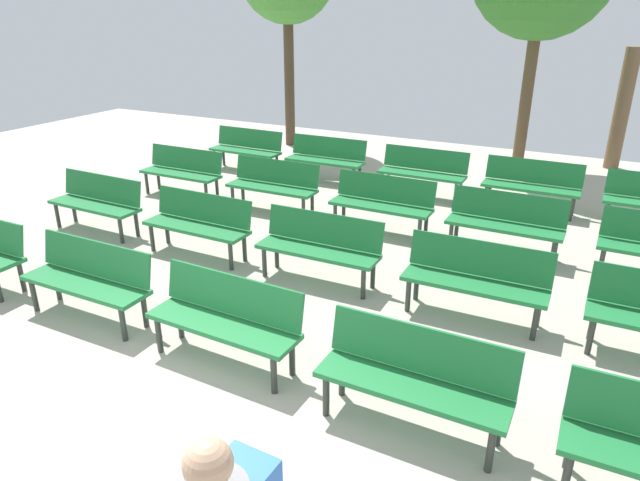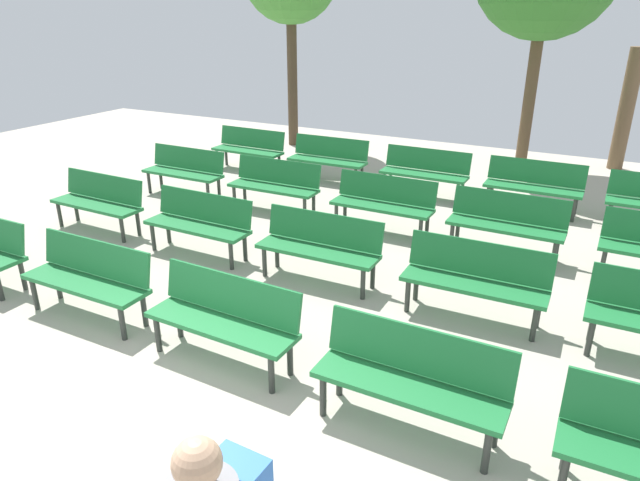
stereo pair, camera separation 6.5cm
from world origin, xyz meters
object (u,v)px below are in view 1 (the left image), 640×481
object	(u,v)px
bench_r3_c2	(423,170)
tree_2	(622,109)
bench_r2_c3	(506,220)
bench_r3_c3	(532,183)
bench_r1_c1	(199,221)
bench_r3_c1	(326,157)
bench_r0_c3	(415,375)
bench_r1_c0	(97,200)
bench_r3_c0	(247,147)
bench_r2_c0	(183,169)
bench_r0_c2	(226,315)
bench_r1_c3	(476,276)
bench_r2_c2	(382,201)
bench_r0_c1	(89,276)
bench_r2_c1	(274,183)
bench_r1_c2	(320,244)

from	to	relation	value
bench_r3_c2	tree_2	size ratio (longest dim) A/B	0.63
bench_r2_c3	bench_r3_c3	xyz separation A→B (m)	(0.06, 2.09, 0.00)
bench_r1_c1	bench_r3_c1	bearing A→B (deg)	91.14
bench_r3_c1	tree_2	bearing A→B (deg)	35.27
bench_r0_c3	bench_r1_c0	distance (m)	6.23
bench_r2_c3	bench_r3_c0	world-z (taller)	same
bench_r3_c3	bench_r1_c1	bearing A→B (deg)	-133.62
bench_r1_c1	bench_r3_c0	bearing A→B (deg)	116.01
bench_r2_c0	tree_2	distance (m)	9.21
bench_r0_c2	bench_r1_c3	world-z (taller)	same
bench_r2_c0	bench_r3_c3	distance (m)	6.25
bench_r2_c0	bench_r3_c0	xyz separation A→B (m)	(0.07, 2.02, 0.00)
bench_r0_c3	bench_r3_c1	size ratio (longest dim) A/B	1.00
bench_r2_c2	bench_r3_c0	distance (m)	4.40
bench_r0_c1	bench_r3_c1	world-z (taller)	same
bench_r1_c1	bench_r3_c0	xyz separation A→B (m)	(-1.92, 4.06, 0.00)
bench_r0_c1	bench_r0_c2	size ratio (longest dim) A/B	0.99
bench_r2_c0	bench_r2_c1	distance (m)	1.96
bench_r1_c0	bench_r3_c0	distance (m)	4.04
bench_r0_c3	bench_r3_c0	distance (m)	8.43
bench_r2_c3	bench_r3_c1	size ratio (longest dim) A/B	1.00
bench_r1_c2	bench_r1_c0	bearing A→B (deg)	179.47
bench_r3_c0	bench_r3_c2	distance (m)	3.92
bench_r2_c0	bench_r3_c1	world-z (taller)	same
tree_2	bench_r0_c1	bearing A→B (deg)	-117.40
bench_r1_c0	bench_r2_c1	bearing A→B (deg)	47.07
bench_r0_c2	bench_r2_c0	distance (m)	5.60
bench_r2_c2	bench_r3_c3	distance (m)	2.83
bench_r0_c3	bench_r1_c1	bearing A→B (deg)	152.32
bench_r1_c1	bench_r0_c2	bearing A→B (deg)	-45.60
bench_r1_c1	bench_r3_c3	world-z (taller)	same
bench_r3_c1	bench_r3_c3	distance (m)	3.94
bench_r2_c3	bench_r2_c0	bearing A→B (deg)	-179.80
bench_r2_c2	bench_r3_c3	bearing A→B (deg)	47.39
bench_r0_c3	bench_r2_c3	size ratio (longest dim) A/B	1.00
bench_r2_c0	bench_r2_c2	xyz separation A→B (m)	(3.97, -0.03, 0.00)
bench_r2_c2	bench_r3_c1	bearing A→B (deg)	134.43
bench_r0_c1	bench_r0_c2	xyz separation A→B (m)	(1.89, -0.02, 0.00)
bench_r2_c2	bench_r3_c2	xyz separation A→B (m)	(0.02, 2.03, 0.00)
bench_r2_c0	bench_r2_c1	bearing A→B (deg)	0.82
bench_r0_c2	bench_r2_c3	distance (m)	4.45
bench_r0_c2	bench_r3_c2	distance (m)	6.04
bench_r0_c2	bench_r1_c0	world-z (taller)	same
bench_r1_c0	bench_r2_c2	bearing A→B (deg)	27.71
bench_r3_c1	bench_r3_c3	world-z (taller)	same
bench_r3_c3	bench_r0_c1	bearing A→B (deg)	-122.66
bench_r2_c1	bench_r3_c2	bearing A→B (deg)	43.64
bench_r1_c2	bench_r2_c0	distance (m)	4.38
bench_r3_c1	bench_r3_c3	bearing A→B (deg)	-1.07
bench_r1_c2	bench_r2_c3	world-z (taller)	same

